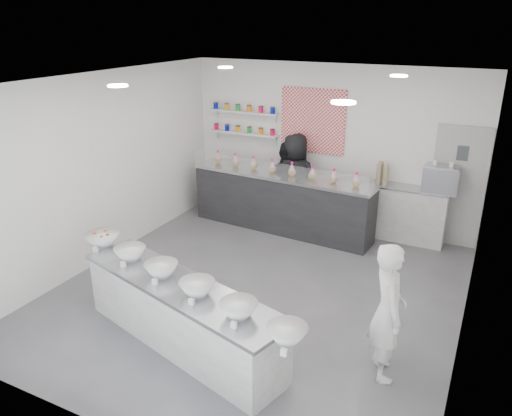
% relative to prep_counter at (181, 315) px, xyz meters
% --- Properties ---
extents(floor, '(6.00, 6.00, 0.00)m').
position_rel_prep_counter_xyz_m(floor, '(0.28, 1.55, -0.41)').
color(floor, '#515156').
rests_on(floor, ground).
extents(ceiling, '(6.00, 6.00, 0.00)m').
position_rel_prep_counter_xyz_m(ceiling, '(0.28, 1.55, 2.59)').
color(ceiling, white).
rests_on(ceiling, floor).
extents(back_wall, '(5.50, 0.00, 5.50)m').
position_rel_prep_counter_xyz_m(back_wall, '(0.28, 4.55, 1.09)').
color(back_wall, white).
rests_on(back_wall, floor).
extents(left_wall, '(0.00, 6.00, 6.00)m').
position_rel_prep_counter_xyz_m(left_wall, '(-2.47, 1.55, 1.09)').
color(left_wall, white).
rests_on(left_wall, floor).
extents(right_wall, '(0.00, 6.00, 6.00)m').
position_rel_prep_counter_xyz_m(right_wall, '(3.03, 1.55, 1.09)').
color(right_wall, white).
rests_on(right_wall, floor).
extents(back_door, '(0.88, 0.04, 2.10)m').
position_rel_prep_counter_xyz_m(back_door, '(2.58, 4.52, 0.64)').
color(back_door, '#9FA09D').
rests_on(back_door, floor).
extents(pattern_panel, '(1.25, 0.03, 1.20)m').
position_rel_prep_counter_xyz_m(pattern_panel, '(-0.07, 4.52, 1.54)').
color(pattern_panel, red).
rests_on(pattern_panel, back_wall).
extents(jar_shelf_lower, '(1.45, 0.22, 0.04)m').
position_rel_prep_counter_xyz_m(jar_shelf_lower, '(-1.47, 4.45, 1.19)').
color(jar_shelf_lower, silver).
rests_on(jar_shelf_lower, back_wall).
extents(jar_shelf_upper, '(1.45, 0.22, 0.04)m').
position_rel_prep_counter_xyz_m(jar_shelf_upper, '(-1.47, 4.45, 1.61)').
color(jar_shelf_upper, silver).
rests_on(jar_shelf_upper, back_wall).
extents(preserve_jars, '(1.45, 0.10, 0.56)m').
position_rel_prep_counter_xyz_m(preserve_jars, '(-1.47, 4.43, 1.47)').
color(preserve_jars, '#F9044D').
rests_on(preserve_jars, jar_shelf_lower).
extents(downlight_0, '(0.24, 0.24, 0.02)m').
position_rel_prep_counter_xyz_m(downlight_0, '(-1.12, 0.55, 2.57)').
color(downlight_0, white).
rests_on(downlight_0, ceiling).
extents(downlight_1, '(0.24, 0.24, 0.02)m').
position_rel_prep_counter_xyz_m(downlight_1, '(1.68, 0.55, 2.57)').
color(downlight_1, white).
rests_on(downlight_1, ceiling).
extents(downlight_2, '(0.24, 0.24, 0.02)m').
position_rel_prep_counter_xyz_m(downlight_2, '(-1.12, 3.15, 2.57)').
color(downlight_2, white).
rests_on(downlight_2, ceiling).
extents(downlight_3, '(0.24, 0.24, 0.02)m').
position_rel_prep_counter_xyz_m(downlight_3, '(1.68, 3.15, 2.57)').
color(downlight_3, white).
rests_on(downlight_3, ceiling).
extents(prep_counter, '(3.09, 1.48, 0.82)m').
position_rel_prep_counter_xyz_m(prep_counter, '(0.00, 0.00, 0.00)').
color(prep_counter, '#ACACA7').
rests_on(prep_counter, floor).
extents(back_bar, '(3.53, 0.89, 1.08)m').
position_rel_prep_counter_xyz_m(back_bar, '(-0.34, 3.77, 0.13)').
color(back_bar, black).
rests_on(back_bar, floor).
extents(sneeze_guard, '(3.44, 0.27, 0.30)m').
position_rel_prep_counter_xyz_m(sneeze_guard, '(-0.36, 3.46, 0.82)').
color(sneeze_guard, white).
rests_on(sneeze_guard, back_bar).
extents(espresso_ledge, '(1.33, 0.42, 0.99)m').
position_rel_prep_counter_xyz_m(espresso_ledge, '(1.83, 4.33, 0.08)').
color(espresso_ledge, '#ACACA7').
rests_on(espresso_ledge, floor).
extents(espresso_machine, '(0.58, 0.40, 0.44)m').
position_rel_prep_counter_xyz_m(espresso_machine, '(2.32, 4.33, 0.80)').
color(espresso_machine, '#93969E').
rests_on(espresso_machine, espresso_ledge).
extents(cup_stacks, '(0.24, 0.24, 0.38)m').
position_rel_prep_counter_xyz_m(cup_stacks, '(1.35, 4.33, 0.77)').
color(cup_stacks, gray).
rests_on(cup_stacks, espresso_ledge).
extents(prep_bowls, '(3.66, 1.49, 0.16)m').
position_rel_prep_counter_xyz_m(prep_bowls, '(-0.00, 0.00, 0.49)').
color(prep_bowls, white).
rests_on(prep_bowls, prep_counter).
extents(label_cards, '(3.31, 0.04, 0.07)m').
position_rel_prep_counter_xyz_m(label_cards, '(0.14, -0.51, 0.45)').
color(label_cards, white).
rests_on(label_cards, prep_counter).
extents(cookie_bags, '(2.94, 0.36, 0.26)m').
position_rel_prep_counter_xyz_m(cookie_bags, '(-0.34, 3.77, 0.80)').
color(cookie_bags, pink).
rests_on(cookie_bags, back_bar).
extents(woman_prep, '(0.58, 0.69, 1.59)m').
position_rel_prep_counter_xyz_m(woman_prep, '(2.31, 0.55, 0.39)').
color(woman_prep, white).
rests_on(woman_prep, floor).
extents(staff_left, '(0.89, 0.76, 1.61)m').
position_rel_prep_counter_xyz_m(staff_left, '(-0.41, 4.15, 0.39)').
color(staff_left, black).
rests_on(staff_left, floor).
extents(staff_right, '(0.86, 0.56, 1.77)m').
position_rel_prep_counter_xyz_m(staff_right, '(-0.24, 4.15, 0.47)').
color(staff_right, black).
rests_on(staff_right, floor).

